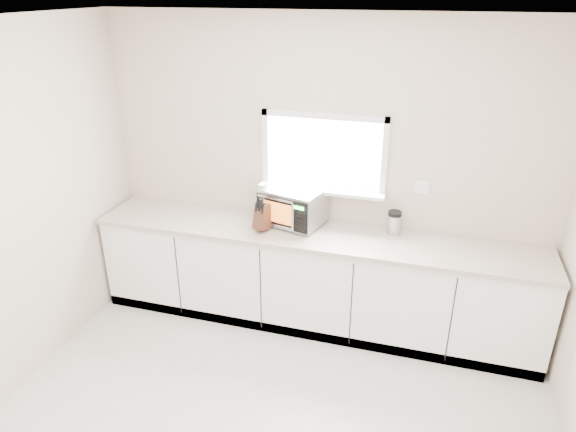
% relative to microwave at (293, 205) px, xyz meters
% --- Properties ---
extents(back_wall, '(4.00, 0.17, 2.70)m').
position_rel_microwave_xyz_m(back_wall, '(0.23, 0.17, 0.27)').
color(back_wall, beige).
rests_on(back_wall, ground).
extents(cabinets, '(3.92, 0.60, 0.88)m').
position_rel_microwave_xyz_m(cabinets, '(0.23, -0.12, -0.65)').
color(cabinets, white).
rests_on(cabinets, ground).
extents(countertop, '(3.92, 0.64, 0.04)m').
position_rel_microwave_xyz_m(countertop, '(0.23, -0.13, -0.19)').
color(countertop, beige).
rests_on(countertop, cabinets).
extents(microwave, '(0.60, 0.52, 0.33)m').
position_rel_microwave_xyz_m(microwave, '(0.00, 0.00, 0.00)').
color(microwave, black).
rests_on(microwave, countertop).
extents(knife_block, '(0.15, 0.24, 0.32)m').
position_rel_microwave_xyz_m(knife_block, '(-0.21, -0.20, -0.04)').
color(knife_block, '#4D281B').
rests_on(knife_block, countertop).
extents(cutting_board, '(0.29, 0.07, 0.29)m').
position_rel_microwave_xyz_m(cutting_board, '(-0.23, 0.12, -0.03)').
color(cutting_board, '#A25C3E').
rests_on(cutting_board, countertop).
extents(coffee_grinder, '(0.14, 0.14, 0.21)m').
position_rel_microwave_xyz_m(coffee_grinder, '(0.89, 0.05, -0.07)').
color(coffee_grinder, '#A8ABB0').
rests_on(coffee_grinder, countertop).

